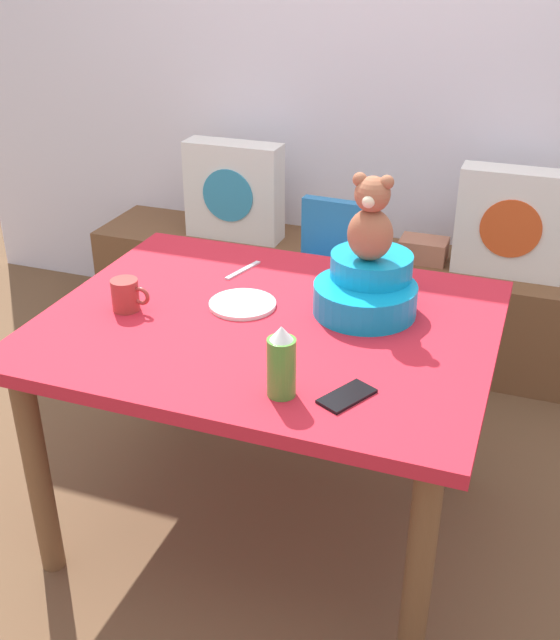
% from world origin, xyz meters
% --- Properties ---
extents(ground_plane, '(8.00, 8.00, 0.00)m').
position_xyz_m(ground_plane, '(0.00, 0.00, 0.00)').
color(ground_plane, brown).
extents(back_wall, '(4.40, 0.10, 2.60)m').
position_xyz_m(back_wall, '(0.00, 1.53, 1.30)').
color(back_wall, silver).
rests_on(back_wall, ground_plane).
extents(window_bench, '(2.60, 0.44, 0.46)m').
position_xyz_m(window_bench, '(0.00, 1.26, 0.23)').
color(window_bench, brown).
rests_on(window_bench, ground_plane).
extents(pillow_floral_left, '(0.44, 0.15, 0.44)m').
position_xyz_m(pillow_floral_left, '(-0.64, 1.24, 0.68)').
color(pillow_floral_left, white).
rests_on(pillow_floral_left, window_bench).
extents(pillow_floral_right, '(0.44, 0.15, 0.44)m').
position_xyz_m(pillow_floral_right, '(0.58, 1.24, 0.68)').
color(pillow_floral_right, white).
rests_on(pillow_floral_right, window_bench).
extents(book_stack, '(0.20, 0.14, 0.10)m').
position_xyz_m(book_stack, '(0.23, 1.26, 0.51)').
color(book_stack, '#B36E52').
rests_on(book_stack, window_bench).
extents(dining_table, '(1.28, 1.02, 0.74)m').
position_xyz_m(dining_table, '(0.00, 0.00, 0.64)').
color(dining_table, red).
rests_on(dining_table, ground_plane).
extents(highchair, '(0.34, 0.46, 0.79)m').
position_xyz_m(highchair, '(-0.07, 0.82, 0.52)').
color(highchair, '#2672B2').
rests_on(highchair, ground_plane).
extents(infant_seat_teal, '(0.30, 0.33, 0.16)m').
position_xyz_m(infant_seat_teal, '(0.25, 0.16, 0.81)').
color(infant_seat_teal, '#0E97CD').
rests_on(infant_seat_teal, dining_table).
extents(teddy_bear, '(0.13, 0.12, 0.25)m').
position_xyz_m(teddy_bear, '(0.25, 0.16, 1.02)').
color(teddy_bear, '#A15E40').
rests_on(teddy_bear, infant_seat_teal).
extents(ketchup_bottle, '(0.07, 0.07, 0.18)m').
position_xyz_m(ketchup_bottle, '(0.17, -0.35, 0.83)').
color(ketchup_bottle, '#4C8C33').
rests_on(ketchup_bottle, dining_table).
extents(coffee_mug, '(0.12, 0.08, 0.09)m').
position_xyz_m(coffee_mug, '(-0.41, -0.08, 0.79)').
color(coffee_mug, '#9E332D').
rests_on(coffee_mug, dining_table).
extents(dinner_plate_near, '(0.20, 0.20, 0.01)m').
position_xyz_m(dinner_plate_near, '(-0.10, 0.06, 0.75)').
color(dinner_plate_near, white).
rests_on(dinner_plate_near, dining_table).
extents(cell_phone, '(0.13, 0.16, 0.01)m').
position_xyz_m(cell_phone, '(0.32, -0.31, 0.74)').
color(cell_phone, black).
rests_on(cell_phone, dining_table).
extents(table_fork, '(0.06, 0.17, 0.01)m').
position_xyz_m(table_fork, '(-0.20, 0.30, 0.74)').
color(table_fork, silver).
rests_on(table_fork, dining_table).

